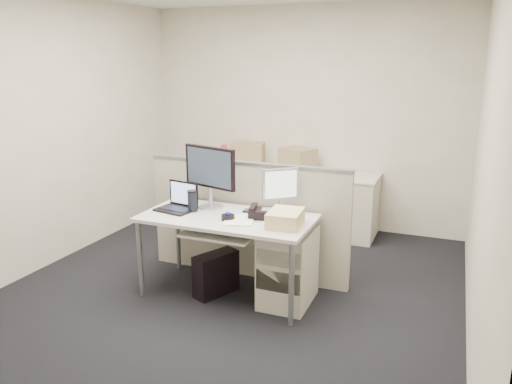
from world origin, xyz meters
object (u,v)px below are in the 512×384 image
at_px(monitor_main, 210,178).
at_px(laptop, 175,197).
at_px(desk_phone, 263,213).
at_px(desk, 227,223).

distance_m(monitor_main, laptop, 0.36).
relative_size(laptop, desk_phone, 1.43).
relative_size(monitor_main, laptop, 1.73).
bearing_deg(laptop, monitor_main, 48.62).
bearing_deg(desk_phone, desk, -178.78).
xyz_separation_m(monitor_main, laptop, (-0.26, -0.20, -0.16)).
bearing_deg(monitor_main, desk, -19.36).
xyz_separation_m(monitor_main, desk_phone, (0.55, -0.10, -0.25)).
bearing_deg(desk_phone, monitor_main, 155.98).
bearing_deg(laptop, desk, 12.95).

